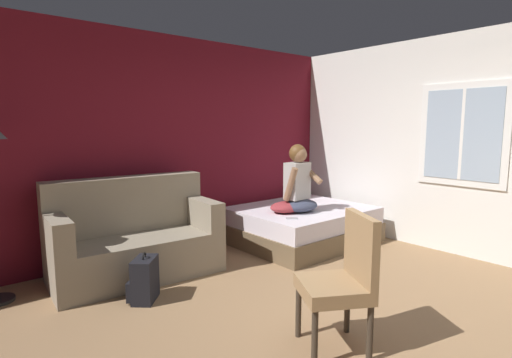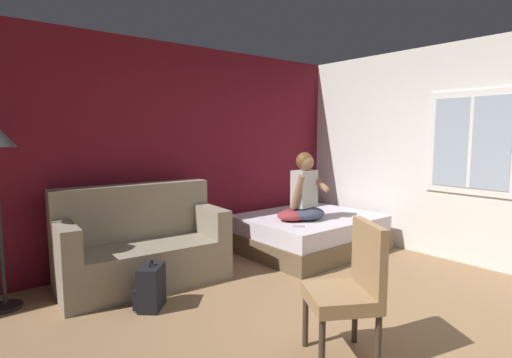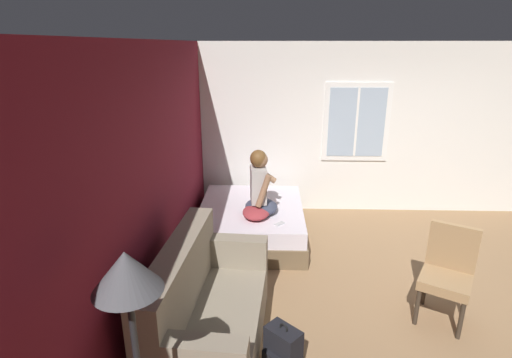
# 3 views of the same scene
# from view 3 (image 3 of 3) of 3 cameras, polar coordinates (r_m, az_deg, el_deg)

# --- Properties ---
(ground_plane) EXTENTS (40.00, 40.00, 0.00)m
(ground_plane) POSITION_cam_3_polar(r_m,az_deg,el_deg) (5.02, 23.11, -14.93)
(ground_plane) COLOR #93704C
(wall_back_accent) EXTENTS (9.83, 0.16, 2.70)m
(wall_back_accent) POSITION_cam_3_polar(r_m,az_deg,el_deg) (4.25, -14.12, 0.19)
(wall_back_accent) COLOR maroon
(wall_back_accent) RESTS_ON ground
(wall_side_with_window) EXTENTS (0.19, 7.13, 2.70)m
(wall_side_with_window) POSITION_cam_3_polar(r_m,az_deg,el_deg) (6.74, 17.21, 6.73)
(wall_side_with_window) COLOR silver
(wall_side_with_window) RESTS_ON ground
(bed) EXTENTS (1.79, 1.49, 0.48)m
(bed) POSITION_cam_3_polar(r_m,az_deg,el_deg) (5.76, -0.68, -6.12)
(bed) COLOR brown
(bed) RESTS_ON ground
(couch) EXTENTS (1.76, 0.95, 1.04)m
(couch) POSITION_cam_3_polar(r_m,az_deg,el_deg) (3.76, -7.15, -18.46)
(couch) COLOR gray
(couch) RESTS_ON ground
(side_chair) EXTENTS (0.63, 0.63, 0.98)m
(side_chair) POSITION_cam_3_polar(r_m,az_deg,el_deg) (4.47, 25.70, -11.72)
(side_chair) COLOR #382D23
(side_chair) RESTS_ON ground
(person_seated) EXTENTS (0.57, 0.49, 0.88)m
(person_seated) POSITION_cam_3_polar(r_m,az_deg,el_deg) (5.34, 0.56, -1.24)
(person_seated) COLOR #383D51
(person_seated) RESTS_ON bed
(backpack) EXTENTS (0.35, 0.35, 0.46)m
(backpack) POSITION_cam_3_polar(r_m,az_deg,el_deg) (3.69, 3.77, -23.22)
(backpack) COLOR black
(backpack) RESTS_ON ground
(throw_pillow) EXTENTS (0.50, 0.38, 0.14)m
(throw_pillow) POSITION_cam_3_polar(r_m,az_deg,el_deg) (5.29, 0.03, -4.73)
(throw_pillow) COLOR #993338
(throw_pillow) RESTS_ON bed
(cell_phone) EXTENTS (0.15, 0.15, 0.01)m
(cell_phone) POSITION_cam_3_polar(r_m,az_deg,el_deg) (5.12, 3.40, -6.41)
(cell_phone) COLOR #B7B7BC
(cell_phone) RESTS_ON bed
(floor_lamp) EXTENTS (0.36, 0.36, 1.70)m
(floor_lamp) POSITION_cam_3_polar(r_m,az_deg,el_deg) (2.22, -17.62, -16.01)
(floor_lamp) COLOR black
(floor_lamp) RESTS_ON ground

